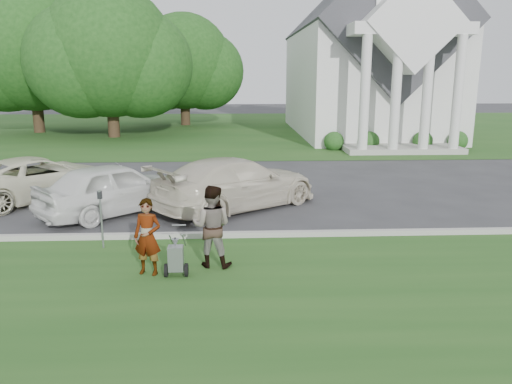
{
  "coord_description": "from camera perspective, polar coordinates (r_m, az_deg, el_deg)",
  "views": [
    {
      "loc": [
        -0.06,
        -11.59,
        4.06
      ],
      "look_at": [
        0.47,
        0.0,
        1.32
      ],
      "focal_mm": 35.0,
      "sensor_mm": 36.0,
      "label": 1
    }
  ],
  "objects": [
    {
      "name": "church_lawn",
      "position": [
        38.8,
        -2.51,
        7.26
      ],
      "size": [
        80.0,
        30.0,
        0.01
      ],
      "primitive_type": "cube",
      "color": "#204B19",
      "rests_on": "ground"
    },
    {
      "name": "curb",
      "position": [
        12.78,
        -2.21,
        -4.91
      ],
      "size": [
        80.0,
        0.18,
        0.15
      ],
      "primitive_type": "cube",
      "color": "#9E9E93",
      "rests_on": "ground"
    },
    {
      "name": "tree_left",
      "position": [
        34.52,
        -16.45,
        14.49
      ],
      "size": [
        10.63,
        8.4,
        9.71
      ],
      "color": "#332316",
      "rests_on": "ground"
    },
    {
      "name": "parking_meter_near",
      "position": [
        12.32,
        -17.3,
        -2.22
      ],
      "size": [
        0.1,
        0.09,
        1.43
      ],
      "color": "gray",
      "rests_on": "ground"
    },
    {
      "name": "person_right",
      "position": [
        10.71,
        -5.08,
        -3.99
      ],
      "size": [
        0.98,
        0.83,
        1.78
      ],
      "primitive_type": "imported",
      "rotation": [
        0.0,
        0.0,
        2.95
      ],
      "color": "#999999",
      "rests_on": "ground"
    },
    {
      "name": "grass_strip",
      "position": [
        9.5,
        -2.04,
        -12.01
      ],
      "size": [
        80.0,
        7.0,
        0.01
      ],
      "primitive_type": "cube",
      "color": "#204B19",
      "rests_on": "ground"
    },
    {
      "name": "car_c",
      "position": [
        15.4,
        -2.25,
        1.02
      ],
      "size": [
        5.69,
        5.11,
        1.59
      ],
      "primitive_type": "imported",
      "rotation": [
        0.0,
        0.0,
        2.23
      ],
      "color": "beige",
      "rests_on": "ground"
    },
    {
      "name": "car_a",
      "position": [
        18.11,
        -23.69,
        1.49
      ],
      "size": [
        5.12,
        5.46,
        1.43
      ],
      "primitive_type": "imported",
      "rotation": [
        0.0,
        0.0,
        2.44
      ],
      "color": "#E7E5C4",
      "rests_on": "ground"
    },
    {
      "name": "ground",
      "position": [
        12.28,
        -2.19,
        -6.05
      ],
      "size": [
        120.0,
        120.0,
        0.0
      ],
      "primitive_type": "plane",
      "color": "#333335",
      "rests_on": "ground"
    },
    {
      "name": "person_left",
      "position": [
        10.5,
        -12.29,
        -5.12
      ],
      "size": [
        0.66,
        0.52,
        1.6
      ],
      "primitive_type": "imported",
      "rotation": [
        0.0,
        0.0,
        -0.26
      ],
      "color": "#999999",
      "rests_on": "ground"
    },
    {
      "name": "church",
      "position": [
        35.91,
        12.51,
        15.97
      ],
      "size": [
        9.19,
        19.0,
        24.1
      ],
      "color": "white",
      "rests_on": "ground"
    },
    {
      "name": "tree_far",
      "position": [
        39.18,
        -24.27,
        14.53
      ],
      "size": [
        11.64,
        9.2,
        10.73
      ],
      "color": "#332316",
      "rests_on": "ground"
    },
    {
      "name": "striping_cart",
      "position": [
        10.43,
        -9.13,
        -7.57
      ],
      "size": [
        0.48,
        0.94,
        0.88
      ],
      "rotation": [
        0.0,
        0.0,
        0.0
      ],
      "color": "black",
      "rests_on": "ground"
    },
    {
      "name": "tree_back",
      "position": [
        41.77,
        -8.27,
        14.05
      ],
      "size": [
        9.61,
        7.6,
        8.89
      ],
      "color": "#332316",
      "rests_on": "ground"
    },
    {
      "name": "car_b",
      "position": [
        15.37,
        -15.81,
        0.44
      ],
      "size": [
        4.63,
        4.45,
        1.56
      ],
      "primitive_type": "imported",
      "rotation": [
        0.0,
        0.0,
        2.31
      ],
      "color": "white",
      "rests_on": "ground"
    }
  ]
}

